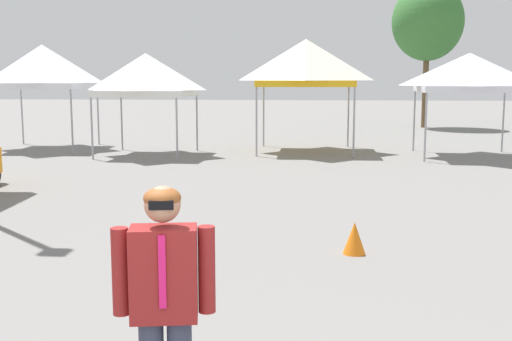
# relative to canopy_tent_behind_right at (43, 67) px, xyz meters

# --- Properties ---
(canopy_tent_behind_right) EXTENTS (3.13, 3.13, 3.60)m
(canopy_tent_behind_right) POSITION_rel_canopy_tent_behind_right_xyz_m (0.00, 0.00, 0.00)
(canopy_tent_behind_right) COLOR #9E9EA3
(canopy_tent_behind_right) RESTS_ON ground
(canopy_tent_center) EXTENTS (2.90, 2.90, 3.23)m
(canopy_tent_center) POSITION_rel_canopy_tent_behind_right_xyz_m (4.05, -1.56, -0.29)
(canopy_tent_center) COLOR #9E9EA3
(canopy_tent_center) RESTS_ON ground
(canopy_tent_left_of_center) EXTENTS (3.19, 3.19, 3.73)m
(canopy_tent_left_of_center) POSITION_rel_canopy_tent_behind_right_xyz_m (9.08, -0.11, 0.11)
(canopy_tent_left_of_center) COLOR #9E9EA3
(canopy_tent_left_of_center) RESTS_ON ground
(canopy_tent_right_of_center) EXTENTS (3.17, 3.17, 3.22)m
(canopy_tent_right_of_center) POSITION_rel_canopy_tent_behind_right_xyz_m (14.13, -1.12, -0.22)
(canopy_tent_right_of_center) COLOR #9E9EA3
(canopy_tent_right_of_center) RESTS_ON ground
(person_foreground) EXTENTS (0.64, 0.30, 1.78)m
(person_foreground) POSITION_rel_canopy_tent_behind_right_xyz_m (8.36, -17.64, -1.81)
(person_foreground) COLOR #33384C
(person_foreground) RESTS_ON ground
(tree_behind_tents_center) EXTENTS (3.48, 3.48, 7.12)m
(tree_behind_tents_center) POSITION_rel_canopy_tent_behind_right_xyz_m (14.92, 11.00, 2.35)
(tree_behind_tents_center) COLOR brown
(tree_behind_tents_center) RESTS_ON ground
(traffic_cone_lot_center) EXTENTS (0.32, 0.32, 0.45)m
(traffic_cone_lot_center) POSITION_rel_canopy_tent_behind_right_xyz_m (9.90, -12.72, -2.61)
(traffic_cone_lot_center) COLOR orange
(traffic_cone_lot_center) RESTS_ON ground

